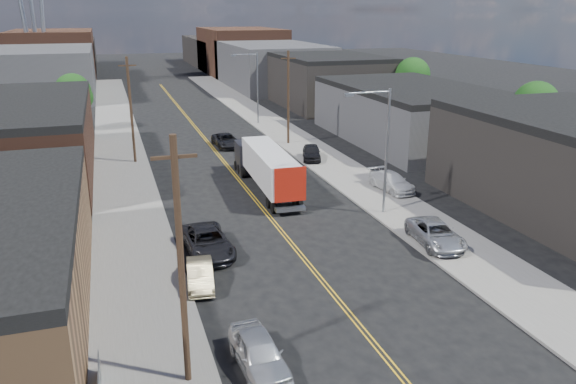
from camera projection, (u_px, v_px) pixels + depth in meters
ground at (196, 128)px, 69.87m from camera, size 260.00×260.00×0.00m
centerline at (220, 157)px, 56.29m from camera, size 0.32×120.00×0.01m
sidewalk_left at (122, 163)px, 53.50m from camera, size 5.00×140.00×0.15m
sidewalk_right at (309, 149)px, 59.03m from camera, size 5.00×140.00×0.15m
warehouse_brown at (18, 138)px, 49.12m from camera, size 12.00×26.00×6.60m
industrial_right_b at (411, 113)px, 62.66m from camera, size 14.00×24.00×6.10m
industrial_right_c at (326, 80)px, 85.96m from camera, size 14.00×22.00×7.60m
skyline_left_a at (44, 72)px, 94.48m from camera, size 16.00×30.00×8.00m
skyline_right_a at (271, 65)px, 106.13m from camera, size 16.00×30.00×8.00m
skyline_left_b at (54, 55)px, 116.79m from camera, size 16.00×26.00×10.00m
skyline_right_b at (241, 51)px, 128.45m from camera, size 16.00×26.00×10.00m
skyline_left_c at (60, 55)px, 135.36m from camera, size 16.00×40.00×7.00m
skyline_right_c at (224, 52)px, 147.01m from camera, size 16.00×40.00×7.00m
streetlight_near at (382, 142)px, 38.75m from camera, size 3.39×0.25×9.00m
streetlight_far at (254, 83)px, 70.43m from camera, size 3.39×0.25×9.00m
utility_pole_left_near at (181, 264)px, 20.63m from camera, size 1.60×0.26×10.00m
utility_pole_left_far at (131, 110)px, 52.31m from camera, size 1.60×0.26×10.00m
utility_pole_right at (288, 97)px, 59.80m from camera, size 1.60×0.26×10.00m
tree_left_far at (74, 94)px, 66.20m from camera, size 4.35×4.20×6.97m
tree_right_near at (536, 107)px, 55.39m from camera, size 4.60×4.48×7.44m
tree_right_far at (413, 77)px, 77.02m from camera, size 4.85×4.76×7.91m
semi_truck at (265, 165)px, 45.63m from camera, size 2.73×13.67×3.55m
car_left_a at (259, 353)px, 22.83m from camera, size 1.98×4.45×1.49m
car_left_b at (200, 275)px, 29.79m from camera, size 1.79×3.99×1.27m
car_left_c at (207, 242)px, 33.68m from camera, size 2.81×5.65×1.54m
car_right_lot_a at (436, 234)px, 34.69m from camera, size 2.91×5.30×1.41m
car_right_lot_b at (392, 182)px, 45.21m from camera, size 2.50×5.02×1.40m
car_right_lot_c at (312, 152)px, 54.44m from camera, size 2.91×4.55×1.44m
car_ahead_truck at (226, 141)px, 60.06m from camera, size 2.56×5.10×1.39m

